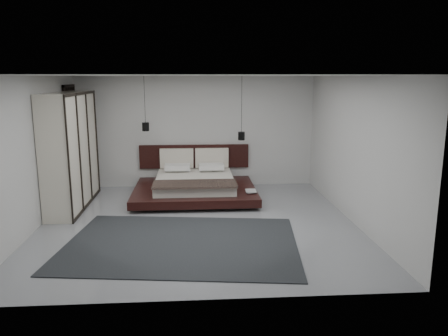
{
  "coord_description": "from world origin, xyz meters",
  "views": [
    {
      "loc": [
        -0.07,
        -8.08,
        2.77
      ],
      "look_at": [
        0.59,
        1.2,
        0.83
      ],
      "focal_mm": 35.0,
      "sensor_mm": 36.0,
      "label": 1
    }
  ],
  "objects": [
    {
      "name": "ceiling",
      "position": [
        0.0,
        0.0,
        2.8
      ],
      "size": [
        6.0,
        6.0,
        0.0
      ],
      "primitive_type": "plane",
      "rotation": [
        3.14,
        0.0,
        0.0
      ],
      "color": "white",
      "rests_on": "wall_back"
    },
    {
      "name": "wall_left",
      "position": [
        -3.0,
        0.0,
        1.4
      ],
      "size": [
        0.0,
        6.0,
        6.0
      ],
      "primitive_type": "plane",
      "rotation": [
        1.57,
        0.0,
        1.57
      ],
      "color": "#BCBCBA",
      "rests_on": "floor"
    },
    {
      "name": "lattice_screen",
      "position": [
        -2.95,
        2.45,
        1.3
      ],
      "size": [
        0.05,
        0.9,
        2.6
      ],
      "primitive_type": "cube",
      "color": "black",
      "rests_on": "floor"
    },
    {
      "name": "wall_back",
      "position": [
        0.0,
        3.0,
        1.4
      ],
      "size": [
        6.0,
        0.0,
        6.0
      ],
      "primitive_type": "plane",
      "rotation": [
        1.57,
        0.0,
        0.0
      ],
      "color": "#BCBCBA",
      "rests_on": "floor"
    },
    {
      "name": "floor",
      "position": [
        0.0,
        0.0,
        0.0
      ],
      "size": [
        6.0,
        6.0,
        0.0
      ],
      "primitive_type": "plane",
      "color": "gray",
      "rests_on": "ground"
    },
    {
      "name": "wardrobe",
      "position": [
        -2.7,
        1.34,
        1.23
      ],
      "size": [
        0.59,
        2.51,
        2.46
      ],
      "color": "beige",
      "rests_on": "floor"
    },
    {
      "name": "bed",
      "position": [
        -0.05,
        1.91,
        0.29
      ],
      "size": [
        2.79,
        2.39,
        1.08
      ],
      "color": "black",
      "rests_on": "floor"
    },
    {
      "name": "wall_front",
      "position": [
        0.0,
        -3.0,
        1.4
      ],
      "size": [
        6.0,
        0.0,
        6.0
      ],
      "primitive_type": "plane",
      "rotation": [
        -1.57,
        0.0,
        0.0
      ],
      "color": "#BCBCBA",
      "rests_on": "floor"
    },
    {
      "name": "wall_right",
      "position": [
        3.0,
        0.0,
        1.4
      ],
      "size": [
        0.0,
        6.0,
        6.0
      ],
      "primitive_type": "plane",
      "rotation": [
        1.57,
        0.0,
        -1.57
      ],
      "color": "#BCBCBA",
      "rests_on": "floor"
    },
    {
      "name": "book_upper",
      "position": [
        1.07,
        1.22,
        0.3
      ],
      "size": [
        0.24,
        0.32,
        0.02
      ],
      "primitive_type": "imported",
      "rotation": [
        0.0,
        0.0,
        -0.03
      ],
      "color": "#99724C",
      "rests_on": "book_lower"
    },
    {
      "name": "book_lower",
      "position": [
        1.09,
        1.25,
        0.27
      ],
      "size": [
        0.23,
        0.29,
        0.03
      ],
      "primitive_type": "imported",
      "rotation": [
        0.0,
        0.0,
        -0.07
      ],
      "color": "#99724C",
      "rests_on": "bed"
    },
    {
      "name": "rug",
      "position": [
        -0.29,
        -1.07,
        0.01
      ],
      "size": [
        4.19,
        3.23,
        0.02
      ],
      "primitive_type": "cube",
      "rotation": [
        0.0,
        0.0,
        -0.12
      ],
      "color": "black",
      "rests_on": "floor"
    },
    {
      "name": "pendant_left",
      "position": [
        -1.2,
        2.35,
        1.62
      ],
      "size": [
        0.17,
        0.17,
        1.29
      ],
      "color": "black",
      "rests_on": "ceiling"
    },
    {
      "name": "pendant_right",
      "position": [
        1.09,
        2.35,
        1.38
      ],
      "size": [
        0.16,
        0.16,
        1.53
      ],
      "color": "black",
      "rests_on": "ceiling"
    }
  ]
}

